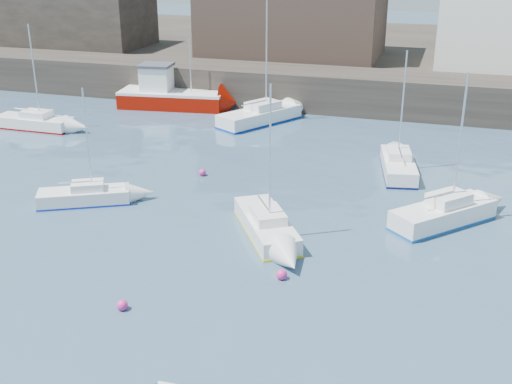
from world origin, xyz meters
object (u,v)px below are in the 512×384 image
(sailboat_e, at_px, (34,122))
(sailboat_f, at_px, (398,165))
(sailboat_a, at_px, (85,196))
(sailboat_h, at_px, (260,115))
(buoy_near, at_px, (123,310))
(buoy_mid, at_px, (282,279))
(fishing_boat, at_px, (169,94))
(buoy_far, at_px, (203,175))
(sailboat_b, at_px, (266,225))
(sailboat_c, at_px, (444,213))

(sailboat_e, distance_m, sailboat_f, 26.36)
(sailboat_a, distance_m, sailboat_e, 15.82)
(sailboat_h, bearing_deg, buoy_near, -84.52)
(sailboat_e, height_order, buoy_mid, sailboat_e)
(fishing_boat, xyz_separation_m, buoy_far, (8.55, -14.32, -1.09))
(sailboat_e, bearing_deg, sailboat_f, -3.80)
(sailboat_a, height_order, sailboat_b, sailboat_b)
(sailboat_e, bearing_deg, buoy_mid, -34.97)
(sailboat_a, bearing_deg, buoy_near, -51.88)
(fishing_boat, xyz_separation_m, sailboat_a, (4.19, -20.08, -0.66))
(sailboat_h, bearing_deg, sailboat_c, -46.96)
(sailboat_f, bearing_deg, buoy_far, -160.51)
(buoy_near, bearing_deg, buoy_mid, 37.98)
(sailboat_b, relative_size, sailboat_f, 1.02)
(sailboat_b, bearing_deg, buoy_far, 131.79)
(fishing_boat, height_order, sailboat_b, sailboat_b)
(sailboat_c, xyz_separation_m, buoy_mid, (-6.14, -7.55, -0.57))
(sailboat_h, xyz_separation_m, buoy_far, (0.06, -11.89, -0.58))
(sailboat_e, relative_size, sailboat_f, 1.05)
(sailboat_b, bearing_deg, sailboat_h, 107.69)
(sailboat_c, bearing_deg, sailboat_b, -155.57)
(sailboat_a, relative_size, sailboat_b, 0.84)
(buoy_near, relative_size, buoy_mid, 0.96)
(fishing_boat, distance_m, sailboat_f, 22.12)
(buoy_near, xyz_separation_m, buoy_far, (-2.47, 14.46, 0.00))
(sailboat_h, height_order, buoy_far, sailboat_h)
(buoy_near, xyz_separation_m, buoy_mid, (5.14, 4.02, 0.00))
(fishing_boat, relative_size, sailboat_a, 1.44)
(sailboat_f, bearing_deg, buoy_near, -114.80)
(sailboat_b, relative_size, sailboat_e, 0.97)
(fishing_boat, relative_size, buoy_far, 21.22)
(sailboat_c, distance_m, buoy_mid, 9.75)
(sailboat_b, bearing_deg, sailboat_c, 24.43)
(sailboat_b, xyz_separation_m, sailboat_h, (-5.87, 18.40, 0.10))
(sailboat_b, height_order, buoy_far, sailboat_b)
(sailboat_f, bearing_deg, sailboat_e, 176.20)
(fishing_boat, relative_size, sailboat_c, 1.20)
(fishing_boat, height_order, buoy_mid, fishing_boat)
(sailboat_h, bearing_deg, fishing_boat, 164.04)
(sailboat_h, relative_size, buoy_far, 21.27)
(sailboat_c, bearing_deg, buoy_far, 168.11)
(sailboat_h, distance_m, buoy_mid, 23.63)
(fishing_boat, distance_m, buoy_far, 16.71)
(sailboat_a, height_order, sailboat_f, sailboat_f)
(buoy_mid, distance_m, buoy_far, 12.93)
(sailboat_b, relative_size, buoy_near, 17.06)
(buoy_far, bearing_deg, sailboat_a, -127.12)
(sailboat_h, distance_m, buoy_near, 26.48)
(fishing_boat, distance_m, sailboat_e, 11.07)
(sailboat_c, distance_m, sailboat_e, 30.33)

